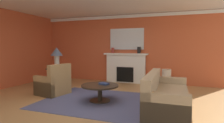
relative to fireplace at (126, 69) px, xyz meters
name	(u,v)px	position (x,y,z in m)	size (l,w,h in m)	color
ground_plane	(93,100)	(-0.17, -2.76, -0.57)	(9.22, 9.22, 0.00)	tan
wall_fireplace	(123,49)	(-0.17, 0.21, 0.82)	(7.69, 0.12, 2.79)	#C65633
wall_window	(3,49)	(-3.78, -2.46, 0.82)	(0.12, 6.43, 2.79)	#C65633
crown_moulding	(123,17)	(-0.17, 0.13, 2.14)	(7.69, 0.08, 0.12)	white
area_rug	(100,101)	(0.04, -2.78, -0.57)	(3.07, 2.45, 0.01)	#4C517A
fireplace	(126,69)	(0.00, 0.00, 0.00)	(1.80, 0.35, 1.21)	white
mantel_mirror	(127,39)	(0.00, 0.12, 1.22)	(1.42, 0.04, 0.86)	silver
sofa	(165,97)	(1.74, -2.88, -0.27)	(0.91, 2.10, 0.85)	tan
armchair_near_window	(54,85)	(-1.59, -2.60, -0.26)	(0.95, 0.95, 0.95)	#9E7A4C
coffee_table	(100,89)	(0.04, -2.78, -0.24)	(1.00, 1.00, 0.45)	#2D2319
side_table	(57,76)	(-2.12, -1.69, -0.17)	(0.56, 0.56, 0.70)	#2D2319
table_lamp	(57,54)	(-2.12, -1.69, 0.65)	(0.44, 0.44, 0.75)	beige
vase_mantel_left	(113,50)	(-0.55, -0.05, 0.75)	(0.11, 0.11, 0.23)	#9E3328
vase_tall_corner	(166,78)	(1.62, -0.30, -0.25)	(0.34, 0.34, 0.65)	beige
vase_mantel_right	(139,50)	(0.55, -0.05, 0.77)	(0.13, 0.13, 0.26)	black
book_red_cover	(104,84)	(0.13, -2.72, -0.10)	(0.26, 0.16, 0.05)	navy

